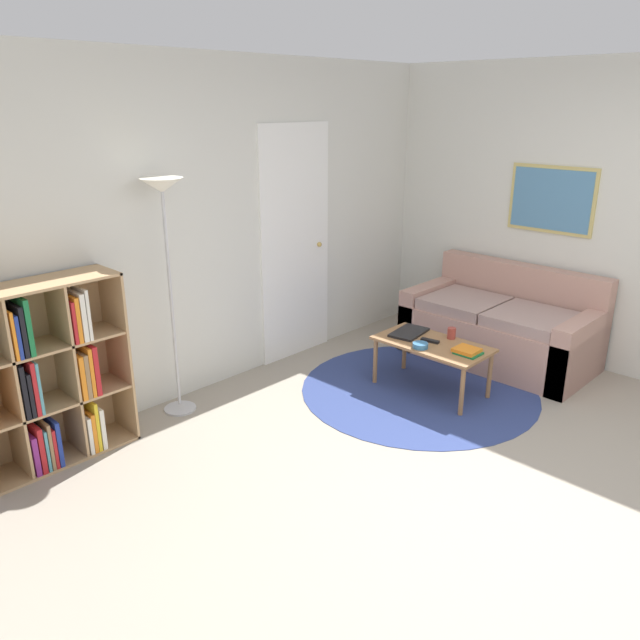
{
  "coord_description": "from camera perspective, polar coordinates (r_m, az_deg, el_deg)",
  "views": [
    {
      "loc": [
        -3.03,
        -1.29,
        2.25
      ],
      "look_at": [
        -0.16,
        1.47,
        0.85
      ],
      "focal_mm": 35.0,
      "sensor_mm": 36.0,
      "label": 1
    }
  ],
  "objects": [
    {
      "name": "ground_plane",
      "position": [
        3.99,
        17.78,
        -16.02
      ],
      "size": [
        14.0,
        14.0,
        0.0
      ],
      "primitive_type": "plane",
      "color": "gray"
    },
    {
      "name": "wall_back",
      "position": [
        5.11,
        -8.5,
        8.36
      ],
      "size": [
        7.72,
        0.11,
        2.6
      ],
      "color": "silver",
      "rests_on": "ground_plane"
    },
    {
      "name": "wall_right",
      "position": [
        6.09,
        18.11,
        9.5
      ],
      "size": [
        0.08,
        5.67,
        2.6
      ],
      "color": "silver",
      "rests_on": "ground_plane"
    },
    {
      "name": "rug",
      "position": [
        5.23,
        9.02,
        -6.28
      ],
      "size": [
        1.93,
        1.93,
        0.01
      ],
      "color": "navy",
      "rests_on": "ground_plane"
    },
    {
      "name": "bookshelf",
      "position": [
        4.33,
        -25.05,
        -5.45
      ],
      "size": [
        1.12,
        0.34,
        1.21
      ],
      "color": "tan",
      "rests_on": "ground_plane"
    },
    {
      "name": "floor_lamp",
      "position": [
        4.51,
        -14.06,
        9.18
      ],
      "size": [
        0.3,
        0.3,
        1.76
      ],
      "color": "#B7B7BC",
      "rests_on": "ground_plane"
    },
    {
      "name": "couch",
      "position": [
        5.92,
        16.35,
        -0.71
      ],
      "size": [
        0.87,
        1.63,
        0.84
      ],
      "color": "tan",
      "rests_on": "ground_plane"
    },
    {
      "name": "coffee_table",
      "position": [
        5.1,
        10.22,
        -2.55
      ],
      "size": [
        0.49,
        0.91,
        0.42
      ],
      "color": "#996B42",
      "rests_on": "ground_plane"
    },
    {
      "name": "laptop",
      "position": [
        5.25,
        8.14,
        -1.13
      ],
      "size": [
        0.38,
        0.26,
        0.02
      ],
      "color": "black",
      "rests_on": "coffee_table"
    },
    {
      "name": "bowl",
      "position": [
        4.96,
        9.16,
        -2.31
      ],
      "size": [
        0.12,
        0.12,
        0.04
      ],
      "color": "teal",
      "rests_on": "coffee_table"
    },
    {
      "name": "book_stack_on_table",
      "position": [
        4.91,
        13.32,
        -2.79
      ],
      "size": [
        0.17,
        0.2,
        0.04
      ],
      "color": "#196B38",
      "rests_on": "coffee_table"
    },
    {
      "name": "cup",
      "position": [
        5.19,
        11.94,
        -1.19
      ],
      "size": [
        0.07,
        0.07,
        0.09
      ],
      "color": "#A33D33",
      "rests_on": "coffee_table"
    },
    {
      "name": "remote",
      "position": [
        5.09,
        10.03,
        -1.88
      ],
      "size": [
        0.07,
        0.16,
        0.02
      ],
      "color": "black",
      "rests_on": "coffee_table"
    }
  ]
}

